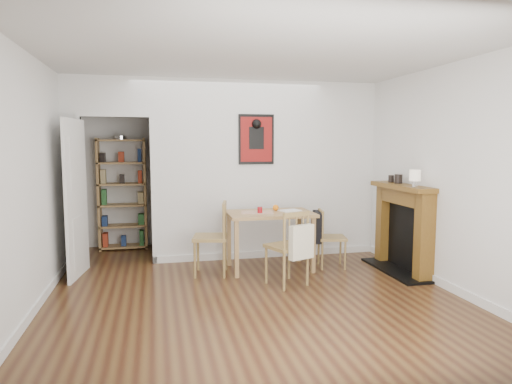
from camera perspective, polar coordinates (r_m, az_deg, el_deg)
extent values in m
plane|color=#52361A|center=(5.50, -1.03, -11.84)|extent=(5.20, 5.20, 0.00)
plane|color=silver|center=(7.81, -4.86, 3.20)|extent=(4.50, 0.00, 4.50)
plane|color=silver|center=(2.76, 9.74, -2.27)|extent=(4.50, 0.00, 4.50)
plane|color=silver|center=(5.28, -25.72, 1.20)|extent=(0.00, 5.20, 5.20)
plane|color=silver|center=(6.11, 20.12, 2.03)|extent=(0.00, 5.20, 5.20)
plane|color=beige|center=(5.31, -1.09, 15.91)|extent=(5.20, 5.20, 0.00)
cube|color=silver|center=(6.74, 1.37, 2.75)|extent=(3.35, 0.10, 2.60)
cube|color=silver|center=(6.63, -21.93, 2.25)|extent=(0.25, 0.10, 2.60)
cube|color=silver|center=(6.58, -17.26, 11.34)|extent=(0.90, 0.10, 0.55)
cube|color=silver|center=(6.64, -21.03, -0.09)|extent=(0.06, 0.14, 2.05)
cube|color=silver|center=(6.56, -12.72, 0.10)|extent=(0.06, 0.14, 2.05)
cube|color=silver|center=(6.87, 1.46, -7.74)|extent=(3.35, 0.02, 0.10)
cube|color=silver|center=(4.97, -26.52, -13.92)|extent=(0.02, 4.00, 0.10)
cube|color=silver|center=(5.83, 22.80, -10.78)|extent=(0.02, 4.00, 0.10)
cube|color=white|center=(6.18, -21.57, -0.78)|extent=(0.15, 0.80, 2.00)
cube|color=black|center=(6.62, 0.04, 6.59)|extent=(0.52, 0.02, 0.72)
cube|color=maroon|center=(6.61, 0.06, 6.59)|extent=(0.46, 0.00, 0.64)
cube|color=#A7814D|center=(6.10, 1.75, -2.73)|extent=(1.14, 0.73, 0.04)
cube|color=#A7814D|center=(5.79, -2.44, -7.16)|extent=(0.05, 0.05, 0.74)
cube|color=#A7814D|center=(6.04, 7.16, -6.63)|extent=(0.05, 0.05, 0.74)
cube|color=#A7814D|center=(6.36, -3.39, -5.93)|extent=(0.05, 0.05, 0.74)
cube|color=#A7814D|center=(6.60, 5.39, -5.52)|extent=(0.05, 0.05, 0.74)
cube|color=black|center=(6.29, 7.61, -4.31)|extent=(0.15, 0.34, 0.42)
cube|color=beige|center=(5.30, 5.48, -6.19)|extent=(0.33, 0.21, 0.39)
cube|color=#A7814D|center=(7.62, -19.02, -0.29)|extent=(0.04, 0.30, 1.78)
cube|color=#A7814D|center=(7.57, -13.67, -0.17)|extent=(0.04, 0.30, 1.78)
cube|color=#A7814D|center=(7.73, -16.16, -6.51)|extent=(0.75, 0.30, 0.03)
cube|color=#A7814D|center=(7.61, -16.31, -1.56)|extent=(0.75, 0.30, 0.03)
cube|color=#A7814D|center=(7.55, -16.55, 6.20)|extent=(0.75, 0.30, 0.03)
cube|color=maroon|center=(7.59, -16.35, -0.23)|extent=(0.65, 0.24, 0.24)
cube|color=brown|center=(5.95, 20.31, -5.38)|extent=(0.20, 0.16, 1.10)
cube|color=brown|center=(6.78, 15.78, -3.84)|extent=(0.20, 0.16, 1.10)
cube|color=brown|center=(6.26, 17.83, 0.64)|extent=(0.30, 1.21, 0.06)
cube|color=brown|center=(6.29, 18.03, -0.53)|extent=(0.20, 0.85, 0.20)
cube|color=black|center=(6.41, 18.33, -5.41)|extent=(0.08, 0.81, 0.88)
cube|color=black|center=(6.45, 17.27, -9.27)|extent=(0.45, 1.25, 0.03)
cylinder|color=maroon|center=(6.01, 0.48, -2.27)|extent=(0.07, 0.07, 0.08)
sphere|color=orange|center=(6.25, 2.47, -1.96)|extent=(0.08, 0.08, 0.08)
cube|color=#BFB59D|center=(6.07, 0.15, -2.56)|extent=(0.47, 0.39, 0.00)
cube|color=white|center=(6.22, 4.24, -2.33)|extent=(0.32, 0.27, 0.01)
cylinder|color=silver|center=(5.91, 19.22, 0.95)|extent=(0.07, 0.07, 0.08)
cylinder|color=beige|center=(5.90, 19.26, 1.98)|extent=(0.14, 0.14, 0.14)
cylinder|color=black|center=(6.37, 17.38, 1.57)|extent=(0.10, 0.10, 0.12)
cylinder|color=black|center=(6.54, 16.53, 1.60)|extent=(0.08, 0.08, 0.10)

